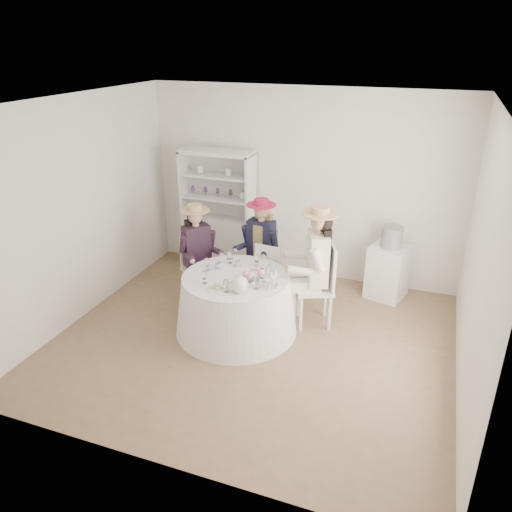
% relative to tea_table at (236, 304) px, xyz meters
% --- Properties ---
extents(ground, '(4.50, 4.50, 0.00)m').
position_rel_tea_table_xyz_m(ground, '(0.27, -0.15, -0.36)').
color(ground, brown).
rests_on(ground, ground).
extents(ceiling, '(4.50, 4.50, 0.00)m').
position_rel_tea_table_xyz_m(ceiling, '(0.27, -0.15, 2.34)').
color(ceiling, white).
rests_on(ceiling, wall_back).
extents(wall_back, '(4.50, 0.00, 4.50)m').
position_rel_tea_table_xyz_m(wall_back, '(0.27, 1.85, 0.99)').
color(wall_back, silver).
rests_on(wall_back, ground).
extents(wall_front, '(4.50, 0.00, 4.50)m').
position_rel_tea_table_xyz_m(wall_front, '(0.27, -2.15, 0.99)').
color(wall_front, silver).
rests_on(wall_front, ground).
extents(wall_left, '(0.00, 4.50, 4.50)m').
position_rel_tea_table_xyz_m(wall_left, '(-1.98, -0.15, 0.99)').
color(wall_left, silver).
rests_on(wall_left, ground).
extents(wall_right, '(0.00, 4.50, 4.50)m').
position_rel_tea_table_xyz_m(wall_right, '(2.52, -0.15, 0.99)').
color(wall_right, silver).
rests_on(wall_right, ground).
extents(tea_table, '(1.46, 1.46, 0.72)m').
position_rel_tea_table_xyz_m(tea_table, '(0.00, 0.00, 0.00)').
color(tea_table, white).
rests_on(tea_table, ground).
extents(hutch, '(1.11, 0.50, 1.81)m').
position_rel_tea_table_xyz_m(hutch, '(-0.93, 1.61, 0.28)').
color(hutch, silver).
rests_on(hutch, ground).
extents(side_table, '(0.58, 0.58, 0.73)m').
position_rel_tea_table_xyz_m(side_table, '(1.60, 1.52, 0.01)').
color(side_table, silver).
rests_on(side_table, ground).
extents(hatbox, '(0.34, 0.34, 0.28)m').
position_rel_tea_table_xyz_m(hatbox, '(1.60, 1.52, 0.51)').
color(hatbox, black).
rests_on(hatbox, side_table).
extents(guest_left, '(0.57, 0.56, 1.34)m').
position_rel_tea_table_xyz_m(guest_left, '(-0.77, 0.57, 0.39)').
color(guest_left, silver).
rests_on(guest_left, ground).
extents(guest_mid, '(0.51, 0.53, 1.37)m').
position_rel_tea_table_xyz_m(guest_mid, '(-0.04, 0.96, 0.42)').
color(guest_mid, silver).
rests_on(guest_mid, ground).
extents(guest_right, '(0.63, 0.58, 1.53)m').
position_rel_tea_table_xyz_m(guest_right, '(0.83, 0.48, 0.50)').
color(guest_right, silver).
rests_on(guest_right, ground).
extents(spare_chair, '(0.40, 0.40, 0.89)m').
position_rel_tea_table_xyz_m(spare_chair, '(0.19, 0.74, 0.12)').
color(spare_chair, silver).
rests_on(spare_chair, ground).
extents(teacup_a, '(0.12, 0.12, 0.07)m').
position_rel_tea_table_xyz_m(teacup_a, '(-0.28, 0.14, 0.40)').
color(teacup_a, white).
rests_on(teacup_a, tea_table).
extents(teacup_b, '(0.09, 0.09, 0.07)m').
position_rel_tea_table_xyz_m(teacup_b, '(-0.09, 0.27, 0.40)').
color(teacup_b, white).
rests_on(teacup_b, tea_table).
extents(teacup_c, '(0.12, 0.12, 0.07)m').
position_rel_tea_table_xyz_m(teacup_c, '(0.26, 0.14, 0.40)').
color(teacup_c, white).
rests_on(teacup_c, tea_table).
extents(flower_bowl, '(0.23, 0.23, 0.05)m').
position_rel_tea_table_xyz_m(flower_bowl, '(0.20, -0.01, 0.39)').
color(flower_bowl, white).
rests_on(flower_bowl, tea_table).
extents(flower_arrangement, '(0.19, 0.20, 0.07)m').
position_rel_tea_table_xyz_m(flower_arrangement, '(0.22, -0.03, 0.46)').
color(flower_arrangement, pink).
rests_on(flower_arrangement, tea_table).
extents(table_teapot, '(0.27, 0.19, 0.20)m').
position_rel_tea_table_xyz_m(table_teapot, '(0.18, -0.33, 0.45)').
color(table_teapot, white).
rests_on(table_teapot, tea_table).
extents(sandwich_plate, '(0.24, 0.24, 0.05)m').
position_rel_tea_table_xyz_m(sandwich_plate, '(-0.08, -0.35, 0.38)').
color(sandwich_plate, white).
rests_on(sandwich_plate, tea_table).
extents(cupcake_stand, '(0.21, 0.21, 0.20)m').
position_rel_tea_table_xyz_m(cupcake_stand, '(0.47, -0.11, 0.44)').
color(cupcake_stand, white).
rests_on(cupcake_stand, tea_table).
extents(stemware_set, '(0.83, 0.83, 0.15)m').
position_rel_tea_table_xyz_m(stemware_set, '(0.00, -0.00, 0.44)').
color(stemware_set, white).
rests_on(stemware_set, tea_table).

